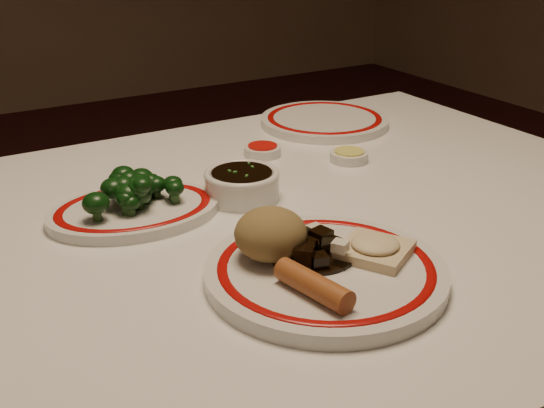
{
  "coord_description": "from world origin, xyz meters",
  "views": [
    {
      "loc": [
        -0.44,
        -0.73,
        1.14
      ],
      "look_at": [
        -0.04,
        -0.06,
        0.8
      ],
      "focal_mm": 45.0,
      "sensor_mm": 36.0,
      "label": 1
    }
  ],
  "objects": [
    {
      "name": "spring_roll",
      "position": [
        -0.09,
        -0.22,
        0.78
      ],
      "size": [
        0.04,
        0.1,
        0.03
      ],
      "primitive_type": "cylinder",
      "rotation": [
        1.57,
        0.0,
        0.19
      ],
      "color": "#A25727",
      "rests_on": "main_plate"
    },
    {
      "name": "rice_mound",
      "position": [
        -0.09,
        -0.13,
        0.8
      ],
      "size": [
        0.08,
        0.08,
        0.06
      ],
      "primitive_type": "ellipsoid",
      "color": "olive",
      "rests_on": "main_plate"
    },
    {
      "name": "far_plate",
      "position": [
        0.3,
        0.32,
        0.76
      ],
      "size": [
        0.25,
        0.25,
        0.02
      ],
      "color": "silver",
      "rests_on": "dining_table"
    },
    {
      "name": "fried_wonton",
      "position": [
        0.02,
        -0.18,
        0.78
      ],
      "size": [
        0.1,
        0.1,
        0.02
      ],
      "color": "beige",
      "rests_on": "main_plate"
    },
    {
      "name": "mustard_dish",
      "position": [
        0.22,
        0.13,
        0.76
      ],
      "size": [
        0.06,
        0.06,
        0.02
      ],
      "color": "silver",
      "rests_on": "dining_table"
    },
    {
      "name": "soy_bowl",
      "position": [
        -0.01,
        0.08,
        0.77
      ],
      "size": [
        0.11,
        0.11,
        0.04
      ],
      "color": "silver",
      "rests_on": "dining_table"
    },
    {
      "name": "stirfry_heap",
      "position": [
        -0.05,
        -0.15,
        0.78
      ],
      "size": [
        0.11,
        0.11,
        0.03
      ],
      "color": "black",
      "rests_on": "main_plate"
    },
    {
      "name": "broccoli_plate",
      "position": [
        -0.17,
        0.1,
        0.76
      ],
      "size": [
        0.25,
        0.22,
        0.02
      ],
      "color": "silver",
      "rests_on": "dining_table"
    },
    {
      "name": "main_plate",
      "position": [
        -0.04,
        -0.18,
        0.76
      ],
      "size": [
        0.33,
        0.33,
        0.02
      ],
      "color": "silver",
      "rests_on": "dining_table"
    },
    {
      "name": "broccoli_pile",
      "position": [
        -0.17,
        0.1,
        0.79
      ],
      "size": [
        0.15,
        0.1,
        0.05
      ],
      "color": "#23471C",
      "rests_on": "broccoli_plate"
    },
    {
      "name": "dining_table",
      "position": [
        0.0,
        0.0,
        0.66
      ],
      "size": [
        1.2,
        0.9,
        0.75
      ],
      "color": "white",
      "rests_on": "ground"
    },
    {
      "name": "sweet_sour_dish",
      "position": [
        0.11,
        0.23,
        0.76
      ],
      "size": [
        0.06,
        0.06,
        0.02
      ],
      "color": "silver",
      "rests_on": "dining_table"
    }
  ]
}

